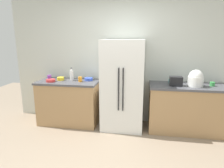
% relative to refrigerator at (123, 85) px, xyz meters
% --- Properties ---
extents(kitchen_back_panel, '(4.71, 0.10, 2.64)m').
position_rel_refrigerator_xyz_m(kitchen_back_panel, '(-0.09, 0.40, 0.45)').
color(kitchen_back_panel, silver).
rests_on(kitchen_back_panel, ground_plane).
extents(counter_left, '(1.24, 0.65, 0.91)m').
position_rel_refrigerator_xyz_m(counter_left, '(-1.13, 0.03, -0.42)').
color(counter_left, tan).
rests_on(counter_left, ground_plane).
extents(counter_right, '(1.45, 0.65, 0.91)m').
position_rel_refrigerator_xyz_m(counter_right, '(1.24, 0.03, -0.42)').
color(counter_right, tan).
rests_on(counter_right, ground_plane).
extents(refrigerator, '(0.80, 0.69, 1.74)m').
position_rel_refrigerator_xyz_m(refrigerator, '(0.00, 0.00, 0.00)').
color(refrigerator, white).
rests_on(refrigerator, ground_plane).
extents(toaster, '(0.22, 0.17, 0.17)m').
position_rel_refrigerator_xyz_m(toaster, '(0.98, -0.03, 0.12)').
color(toaster, black).
rests_on(toaster, counter_right).
extents(rice_cooker, '(0.27, 0.27, 0.31)m').
position_rel_refrigerator_xyz_m(rice_cooker, '(1.33, -0.02, 0.18)').
color(rice_cooker, white).
rests_on(rice_cooker, counter_right).
extents(bottle_a, '(0.08, 0.08, 0.26)m').
position_rel_refrigerator_xyz_m(bottle_a, '(-1.08, 0.11, 0.15)').
color(bottle_a, white).
rests_on(bottle_a, counter_left).
extents(cup_a, '(0.08, 0.08, 0.08)m').
position_rel_refrigerator_xyz_m(cup_a, '(0.91, 0.16, 0.08)').
color(cup_a, teal).
rests_on(cup_a, counter_right).
extents(cup_b, '(0.08, 0.08, 0.10)m').
position_rel_refrigerator_xyz_m(cup_b, '(-0.86, 0.00, 0.09)').
color(cup_b, orange).
rests_on(cup_b, counter_left).
extents(cup_c, '(0.09, 0.09, 0.07)m').
position_rel_refrigerator_xyz_m(cup_c, '(1.64, 0.05, 0.07)').
color(cup_c, green).
rests_on(cup_c, counter_right).
extents(cup_d, '(0.08, 0.08, 0.11)m').
position_rel_refrigerator_xyz_m(cup_d, '(-1.55, 0.05, 0.09)').
color(cup_d, purple).
rests_on(cup_d, counter_left).
extents(bowl_a, '(0.17, 0.17, 0.06)m').
position_rel_refrigerator_xyz_m(bowl_a, '(-0.73, 0.15, 0.06)').
color(bowl_a, blue).
rests_on(bowl_a, counter_left).
extents(bowl_b, '(0.14, 0.14, 0.06)m').
position_rel_refrigerator_xyz_m(bowl_b, '(-1.31, 0.08, 0.07)').
color(bowl_b, yellow).
rests_on(bowl_b, counter_left).
extents(bowl_c, '(0.18, 0.18, 0.05)m').
position_rel_refrigerator_xyz_m(bowl_c, '(-1.45, -0.09, 0.06)').
color(bowl_c, red).
rests_on(bowl_c, counter_left).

